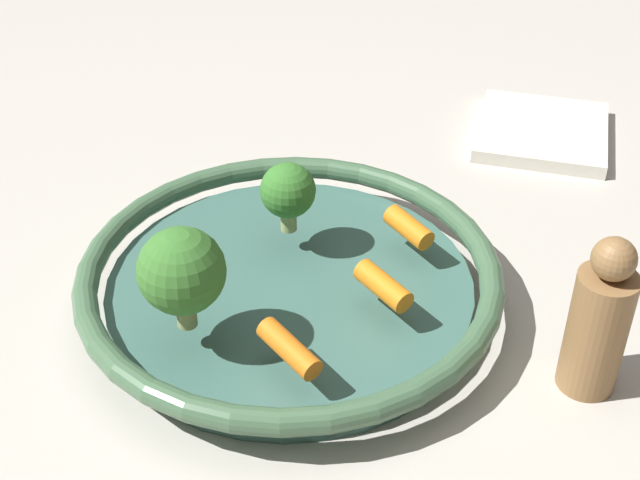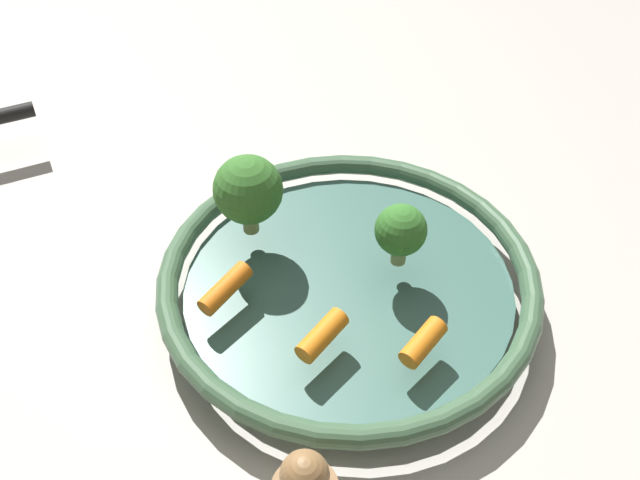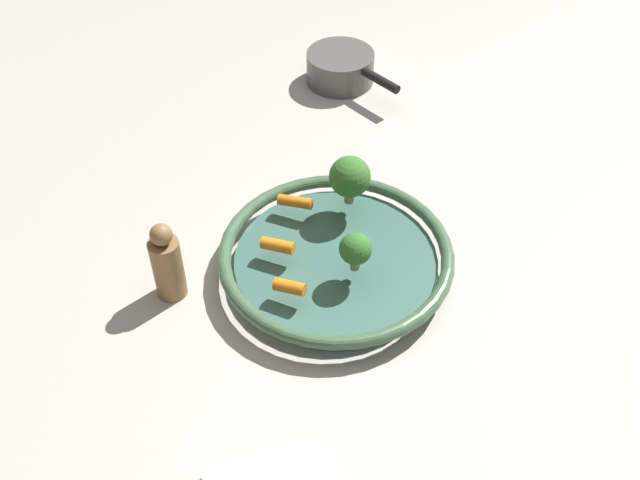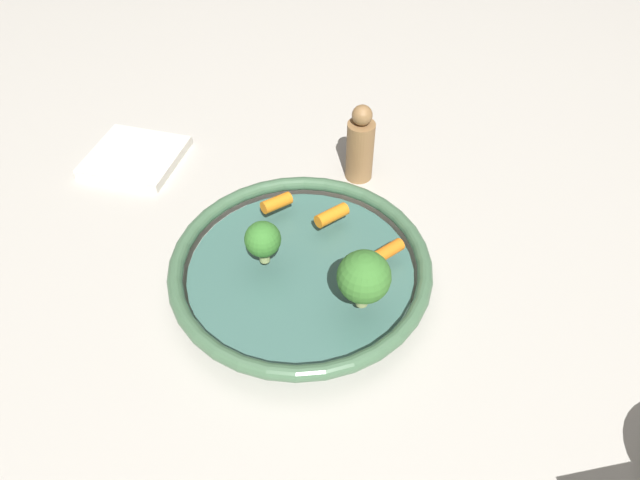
{
  "view_description": "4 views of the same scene",
  "coord_description": "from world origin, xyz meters",
  "px_view_note": "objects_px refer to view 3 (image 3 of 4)",
  "views": [
    {
      "loc": [
        0.52,
        0.13,
        0.45
      ],
      "look_at": [
        -0.0,
        0.02,
        0.06
      ],
      "focal_mm": 49.96,
      "sensor_mm": 36.0,
      "label": 1
    },
    {
      "loc": [
        0.04,
        0.45,
        0.53
      ],
      "look_at": [
        0.02,
        -0.01,
        0.07
      ],
      "focal_mm": 44.29,
      "sensor_mm": 36.0,
      "label": 2
    },
    {
      "loc": [
        -0.66,
        0.27,
        0.77
      ],
      "look_at": [
        0.01,
        0.02,
        0.06
      ],
      "focal_mm": 41.61,
      "sensor_mm": 36.0,
      "label": 3
    },
    {
      "loc": [
        0.12,
        -0.44,
        0.55
      ],
      "look_at": [
        0.02,
        0.0,
        0.08
      ],
      "focal_mm": 31.3,
      "sensor_mm": 36.0,
      "label": 4
    }
  ],
  "objects_px": {
    "serving_bowl": "(336,259)",
    "broccoli_floret_small": "(350,177)",
    "baby_carrot_near_rim": "(295,202)",
    "baby_carrot_back": "(278,246)",
    "saucepan": "(341,68)",
    "baby_carrot_center": "(290,287)",
    "pepper_mill": "(167,264)",
    "broccoli_floret_large": "(356,249)"
  },
  "relations": [
    {
      "from": "serving_bowl",
      "to": "broccoli_floret_small",
      "type": "xyz_separation_m",
      "value": [
        0.08,
        -0.05,
        0.07
      ]
    },
    {
      "from": "baby_carrot_near_rim",
      "to": "baby_carrot_back",
      "type": "xyz_separation_m",
      "value": [
        -0.08,
        0.05,
        0.0
      ]
    },
    {
      "from": "serving_bowl",
      "to": "saucepan",
      "type": "relative_size",
      "value": 1.66
    },
    {
      "from": "baby_carrot_center",
      "to": "broccoli_floret_small",
      "type": "distance_m",
      "value": 0.2
    },
    {
      "from": "baby_carrot_center",
      "to": "pepper_mill",
      "type": "distance_m",
      "value": 0.17
    },
    {
      "from": "baby_carrot_center",
      "to": "baby_carrot_back",
      "type": "bearing_deg",
      "value": -6.47
    },
    {
      "from": "serving_bowl",
      "to": "baby_carrot_center",
      "type": "bearing_deg",
      "value": 121.61
    },
    {
      "from": "serving_bowl",
      "to": "baby_carrot_back",
      "type": "distance_m",
      "value": 0.08
    },
    {
      "from": "baby_carrot_center",
      "to": "baby_carrot_back",
      "type": "xyz_separation_m",
      "value": [
        0.08,
        -0.01,
        0.0
      ]
    },
    {
      "from": "saucepan",
      "to": "broccoli_floret_small",
      "type": "bearing_deg",
      "value": 160.32
    },
    {
      "from": "baby_carrot_near_rim",
      "to": "broccoli_floret_small",
      "type": "bearing_deg",
      "value": -103.09
    },
    {
      "from": "broccoli_floret_large",
      "to": "pepper_mill",
      "type": "distance_m",
      "value": 0.25
    },
    {
      "from": "saucepan",
      "to": "baby_carrot_near_rim",
      "type": "bearing_deg",
      "value": 149.08
    },
    {
      "from": "baby_carrot_near_rim",
      "to": "saucepan",
      "type": "relative_size",
      "value": 0.26
    },
    {
      "from": "serving_bowl",
      "to": "broccoli_floret_large",
      "type": "relative_size",
      "value": 5.58
    },
    {
      "from": "broccoli_floret_small",
      "to": "saucepan",
      "type": "height_order",
      "value": "broccoli_floret_small"
    },
    {
      "from": "baby_carrot_near_rim",
      "to": "saucepan",
      "type": "bearing_deg",
      "value": -30.92
    },
    {
      "from": "serving_bowl",
      "to": "saucepan",
      "type": "distance_m",
      "value": 0.48
    },
    {
      "from": "baby_carrot_near_rim",
      "to": "broccoli_floret_small",
      "type": "distance_m",
      "value": 0.09
    },
    {
      "from": "baby_carrot_center",
      "to": "pepper_mill",
      "type": "height_order",
      "value": "pepper_mill"
    },
    {
      "from": "broccoli_floret_large",
      "to": "pepper_mill",
      "type": "xyz_separation_m",
      "value": [
        0.08,
        0.23,
        -0.02
      ]
    },
    {
      "from": "broccoli_floret_large",
      "to": "serving_bowl",
      "type": "bearing_deg",
      "value": 14.04
    },
    {
      "from": "baby_carrot_near_rim",
      "to": "broccoli_floret_small",
      "type": "xyz_separation_m",
      "value": [
        -0.02,
        -0.08,
        0.04
      ]
    },
    {
      "from": "baby_carrot_back",
      "to": "broccoli_floret_small",
      "type": "relative_size",
      "value": 0.6
    },
    {
      "from": "baby_carrot_back",
      "to": "broccoli_floret_small",
      "type": "distance_m",
      "value": 0.15
    },
    {
      "from": "serving_bowl",
      "to": "pepper_mill",
      "type": "xyz_separation_m",
      "value": [
        0.04,
        0.22,
        0.03
      ]
    },
    {
      "from": "baby_carrot_back",
      "to": "baby_carrot_near_rim",
      "type": "bearing_deg",
      "value": -33.5
    },
    {
      "from": "baby_carrot_near_rim",
      "to": "saucepan",
      "type": "height_order",
      "value": "baby_carrot_near_rim"
    },
    {
      "from": "serving_bowl",
      "to": "baby_carrot_center",
      "type": "distance_m",
      "value": 0.1
    },
    {
      "from": "baby_carrot_center",
      "to": "pepper_mill",
      "type": "relative_size",
      "value": 0.34
    },
    {
      "from": "baby_carrot_near_rim",
      "to": "serving_bowl",
      "type": "bearing_deg",
      "value": -166.61
    },
    {
      "from": "baby_carrot_near_rim",
      "to": "baby_carrot_center",
      "type": "bearing_deg",
      "value": 158.77
    },
    {
      "from": "saucepan",
      "to": "broccoli_floret_large",
      "type": "bearing_deg",
      "value": 160.64
    },
    {
      "from": "broccoli_floret_small",
      "to": "baby_carrot_center",
      "type": "bearing_deg",
      "value": 134.84
    },
    {
      "from": "baby_carrot_back",
      "to": "broccoli_floret_large",
      "type": "distance_m",
      "value": 0.11
    },
    {
      "from": "broccoli_floret_small",
      "to": "saucepan",
      "type": "bearing_deg",
      "value": -19.68
    },
    {
      "from": "baby_carrot_near_rim",
      "to": "baby_carrot_back",
      "type": "bearing_deg",
      "value": 146.5
    },
    {
      "from": "pepper_mill",
      "to": "baby_carrot_near_rim",
      "type": "bearing_deg",
      "value": -72.58
    },
    {
      "from": "serving_bowl",
      "to": "broccoli_floret_large",
      "type": "xyz_separation_m",
      "value": [
        -0.04,
        -0.01,
        0.06
      ]
    },
    {
      "from": "broccoli_floret_small",
      "to": "saucepan",
      "type": "xyz_separation_m",
      "value": [
        0.36,
        -0.13,
        -0.06
      ]
    },
    {
      "from": "pepper_mill",
      "to": "baby_carrot_center",
      "type": "bearing_deg",
      "value": -123.02
    },
    {
      "from": "baby_carrot_near_rim",
      "to": "baby_carrot_back",
      "type": "height_order",
      "value": "same"
    }
  ]
}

